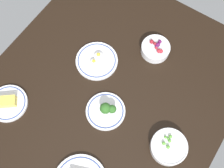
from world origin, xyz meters
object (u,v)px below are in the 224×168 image
(plate_broccoli, at_px, (106,110))
(bowl_berries, at_px, (155,49))
(bowl_peas, at_px, (169,147))
(plate_eggs, at_px, (97,60))
(plate_cheese, at_px, (8,103))

(plate_broccoli, relative_size, bowl_berries, 1.27)
(bowl_peas, height_order, bowl_berries, bowl_berries)
(plate_eggs, relative_size, plate_broccoli, 1.14)
(bowl_peas, distance_m, plate_broccoli, 0.32)
(plate_broccoli, height_order, plate_cheese, plate_broccoli)
(bowl_peas, bearing_deg, bowl_berries, 37.16)
(plate_cheese, distance_m, bowl_berries, 0.75)
(plate_cheese, xyz_separation_m, bowl_berries, (0.62, -0.43, 0.01))
(plate_eggs, xyz_separation_m, bowl_peas, (-0.17, -0.50, 0.01))
(bowl_berries, bearing_deg, plate_cheese, 145.43)
(bowl_peas, relative_size, plate_cheese, 0.89)
(plate_eggs, distance_m, plate_broccoli, 0.26)
(plate_eggs, bearing_deg, bowl_peas, -109.27)
(plate_broccoli, relative_size, plate_cheese, 1.01)
(plate_cheese, bearing_deg, bowl_peas, -71.91)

